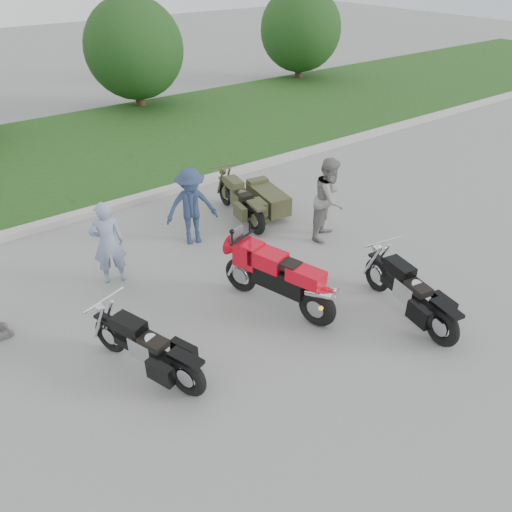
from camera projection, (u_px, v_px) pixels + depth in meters
ground at (275, 337)px, 8.16m from camera, size 80.00×80.00×0.00m
curb at (124, 203)px, 12.21m from camera, size 60.00×0.30×0.15m
grass_strip at (68, 154)px, 15.05m from camera, size 60.00×8.00×0.14m
tree_mid_right at (134, 49)px, 18.20m from camera, size 3.60×3.60×4.00m
tree_far_right at (301, 30)px, 22.22m from camera, size 3.60×3.60×4.00m
sportbike_red at (280, 277)px, 8.49m from camera, size 0.89×2.25×1.09m
cruiser_left at (151, 351)px, 7.26m from camera, size 0.92×2.13×0.85m
cruiser_right at (412, 296)px, 8.36m from camera, size 0.56×2.28×0.88m
cruiser_sidecar at (257, 201)px, 11.55m from camera, size 1.30×2.26×0.87m
person_stripe at (108, 243)px, 9.10m from camera, size 0.69×0.56×1.65m
person_grey at (329, 199)px, 10.51m from camera, size 1.09×1.01×1.79m
person_denim at (191, 207)px, 10.32m from camera, size 1.22×0.93×1.67m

